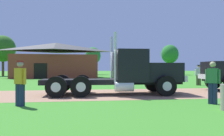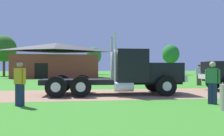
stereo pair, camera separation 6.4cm
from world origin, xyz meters
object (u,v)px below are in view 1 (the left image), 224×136
(visitor_walking_mid, at_px, (213,81))
(visitor_far_side, at_px, (199,74))
(truck_foreground_white, at_px, (131,73))
(shed_building, at_px, (56,61))
(visitor_standing_near, at_px, (20,81))

(visitor_walking_mid, xyz_separation_m, visitor_far_side, (4.61, 9.28, 0.02))
(truck_foreground_white, distance_m, shed_building, 23.61)
(truck_foreground_white, xyz_separation_m, visitor_far_side, (7.26, 5.37, -0.23))
(truck_foreground_white, relative_size, visitor_far_side, 4.50)
(visitor_walking_mid, relative_size, shed_building, 0.13)
(visitor_far_side, bearing_deg, shed_building, 129.57)
(truck_foreground_white, height_order, visitor_standing_near, truck_foreground_white)
(visitor_far_side, height_order, shed_building, shed_building)
(visitor_standing_near, distance_m, visitor_walking_mid, 7.91)
(truck_foreground_white, distance_m, visitor_standing_near, 6.23)
(visitor_walking_mid, relative_size, visitor_far_side, 1.00)
(visitor_standing_near, relative_size, visitor_far_side, 1.01)
(visitor_standing_near, xyz_separation_m, visitor_far_side, (12.51, 8.71, -0.00))
(truck_foreground_white, bearing_deg, visitor_standing_near, -147.53)
(truck_foreground_white, bearing_deg, visitor_walking_mid, -55.99)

